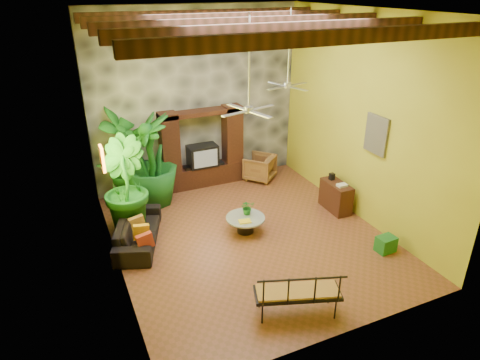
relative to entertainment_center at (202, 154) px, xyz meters
name	(u,v)px	position (x,y,z in m)	size (l,w,h in m)	color
ground	(248,235)	(0.00, -3.14, -0.97)	(7.00, 7.00, 0.00)	brown
ceiling	(250,10)	(0.00, -3.14, 4.03)	(6.00, 7.00, 0.02)	silver
back_wall	(196,99)	(0.00, 0.36, 1.53)	(6.00, 0.02, 5.00)	gold
left_wall	(105,157)	(-3.00, -3.14, 1.53)	(0.02, 7.00, 5.00)	gold
right_wall	(362,119)	(3.00, -3.14, 1.53)	(0.02, 7.00, 5.00)	gold
stone_accent_wall	(197,99)	(0.00, 0.30, 1.53)	(5.98, 0.10, 4.98)	#36383E
ceiling_beams	(250,23)	(0.00, -3.14, 3.81)	(5.95, 5.36, 0.22)	#3A1C12
entertainment_center	(202,154)	(0.00, 0.00, 0.00)	(2.40, 0.55, 2.30)	black
ceiling_fan_front	(249,100)	(-0.20, -3.54, 2.44)	(1.28, 1.28, 1.86)	#B4B4B9
ceiling_fan_back	(288,77)	(1.60, -1.94, 2.44)	(1.28, 1.28, 1.86)	#B4B4B9
wall_art_mask	(102,159)	(-2.96, -2.14, 1.13)	(0.06, 0.32, 0.55)	gold
wall_art_painting	(376,135)	(2.96, -3.74, 1.33)	(0.06, 0.70, 0.90)	navy
sofa	(138,230)	(-2.43, -2.35, -0.66)	(2.12, 0.83, 0.62)	black
wicker_armchair	(260,167)	(1.69, -0.36, -0.58)	(0.82, 0.84, 0.77)	#975C37
tall_plant_a	(124,155)	(-2.22, -0.07, 0.34)	(1.38, 0.93, 2.61)	#1A6219
tall_plant_b	(123,186)	(-2.54, -1.68, 0.20)	(1.28, 1.03, 2.32)	#1B6921
tall_plant_c	(151,160)	(-1.62, -0.54, 0.27)	(1.38, 1.38, 2.46)	#175A1D
coffee_table	(245,222)	(0.01, -2.95, -0.71)	(0.93, 0.93, 0.40)	black
centerpiece_plant	(247,207)	(0.13, -2.82, -0.39)	(0.32, 0.28, 0.36)	#1C6A23
yellow_tray	(245,221)	(-0.09, -3.14, -0.55)	(0.28, 0.20, 0.03)	yellow
iron_bench	(300,292)	(-0.32, -5.94, -0.43)	(1.62, 1.04, 0.57)	black
side_console	(336,196)	(2.65, -2.91, -0.58)	(0.43, 0.96, 0.76)	#3C2713
green_bin	(386,244)	(2.53, -4.98, -0.78)	(0.41, 0.31, 0.36)	#1B6721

